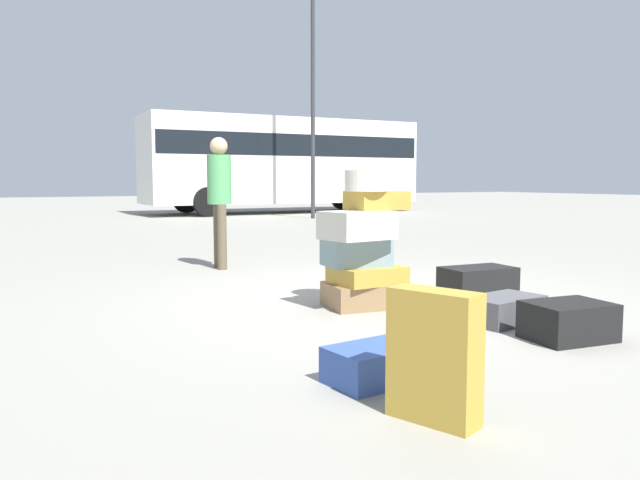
{
  "coord_description": "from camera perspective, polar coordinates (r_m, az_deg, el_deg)",
  "views": [
    {
      "loc": [
        -3.18,
        -4.81,
        1.11
      ],
      "look_at": [
        -0.32,
        0.64,
        0.52
      ],
      "focal_mm": 35.08,
      "sensor_mm": 36.0,
      "label": 1
    }
  ],
  "objects": [
    {
      "name": "suitcase_navy_white_trunk",
      "position": [
        3.58,
        6.24,
        -10.94
      ],
      "size": [
        0.74,
        0.43,
        0.2
      ],
      "primitive_type": "cube",
      "rotation": [
        0.0,
        0.0,
        0.12
      ],
      "color": "#334F99",
      "rests_on": "ground"
    },
    {
      "name": "lamp_post",
      "position": [
        18.44,
        -0.66,
        15.85
      ],
      "size": [
        0.36,
        0.36,
        6.91
      ],
      "color": "#333338",
      "rests_on": "ground"
    },
    {
      "name": "person_bearded_onlooker",
      "position": [
        7.92,
        -9.17,
        4.47
      ],
      "size": [
        0.3,
        0.34,
        1.64
      ],
      "rotation": [
        0.0,
        0.0,
        -1.7
      ],
      "color": "brown",
      "rests_on": "ground"
    },
    {
      "name": "ground_plane",
      "position": [
        5.87,
        5.68,
        -5.43
      ],
      "size": [
        80.0,
        80.0,
        0.0
      ],
      "primitive_type": "plane",
      "color": "gray"
    },
    {
      "name": "suitcase_black_foreground_far",
      "position": [
        4.71,
        21.7,
        -6.89
      ],
      "size": [
        0.6,
        0.47,
        0.26
      ],
      "primitive_type": "cube",
      "rotation": [
        0.0,
        0.0,
        -0.1
      ],
      "color": "black",
      "rests_on": "ground"
    },
    {
      "name": "suitcase_tan_upright_blue",
      "position": [
        2.95,
        10.36,
        -10.38
      ],
      "size": [
        0.31,
        0.45,
        0.61
      ],
      "primitive_type": "cube",
      "rotation": [
        0.0,
        0.0,
        0.36
      ],
      "color": "#B28C33",
      "rests_on": "ground"
    },
    {
      "name": "suitcase_charcoal_foreground_near",
      "position": [
        5.1,
        16.39,
        -6.1
      ],
      "size": [
        0.66,
        0.46,
        0.21
      ],
      "primitive_type": "cube",
      "rotation": [
        0.0,
        0.0,
        0.15
      ],
      "color": "#4C4C51",
      "rests_on": "ground"
    },
    {
      "name": "suitcase_tower",
      "position": [
        5.44,
        3.96,
        -0.77
      ],
      "size": [
        0.83,
        0.65,
        1.19
      ],
      "color": "olive",
      "rests_on": "ground"
    },
    {
      "name": "suitcase_black_left_side",
      "position": [
        6.27,
        14.2,
        -3.63
      ],
      "size": [
        0.71,
        0.45,
        0.27
      ],
      "primitive_type": "cube",
      "rotation": [
        0.0,
        0.0,
        -0.05
      ],
      "color": "black",
      "rests_on": "ground"
    },
    {
      "name": "parked_bus",
      "position": [
        21.51,
        -3.44,
        7.4
      ],
      "size": [
        9.35,
        2.85,
        3.15
      ],
      "rotation": [
        0.0,
        0.0,
        -0.02
      ],
      "color": "silver",
      "rests_on": "ground"
    }
  ]
}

